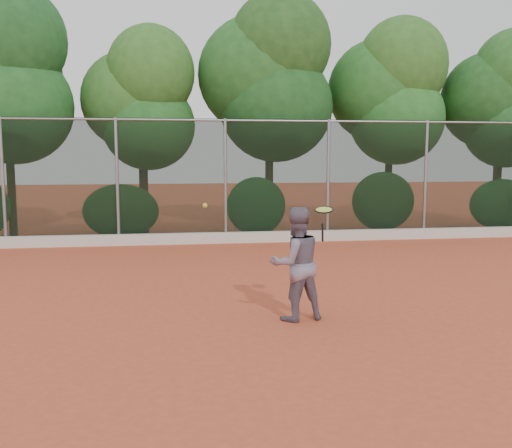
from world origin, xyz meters
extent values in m
plane|color=#C04C2D|center=(0.00, 0.00, 0.00)|extent=(80.00, 80.00, 0.00)
cube|color=beige|center=(0.00, 6.82, 0.15)|extent=(24.00, 0.20, 0.30)
imported|color=slate|center=(0.34, -0.85, 0.86)|extent=(0.96, 0.82, 1.73)
cube|color=black|center=(0.00, 7.00, 1.75)|extent=(24.00, 0.01, 3.50)
cylinder|color=gray|center=(0.00, 7.00, 3.45)|extent=(24.00, 0.06, 0.06)
cylinder|color=gray|center=(-6.00, 7.00, 1.75)|extent=(0.09, 0.09, 3.50)
cylinder|color=gray|center=(-3.00, 7.00, 1.75)|extent=(0.09, 0.09, 3.50)
cylinder|color=gray|center=(0.00, 7.00, 1.75)|extent=(0.09, 0.09, 3.50)
cylinder|color=gray|center=(3.00, 7.00, 1.75)|extent=(0.09, 0.09, 3.50)
cylinder|color=gray|center=(6.00, 7.00, 1.75)|extent=(0.09, 0.09, 3.50)
cylinder|color=#3F2A18|center=(-6.30, 8.90, 1.45)|extent=(0.24, 0.24, 2.90)
ellipsoid|color=#2C702A|center=(-6.10, 8.80, 3.90)|extent=(3.50, 2.90, 3.40)
ellipsoid|color=#256327|center=(-6.00, 8.70, 5.80)|extent=(3.10, 2.60, 3.20)
cylinder|color=#43271A|center=(-2.40, 9.30, 1.20)|extent=(0.28, 0.28, 2.40)
ellipsoid|color=#1F571E|center=(-2.20, 9.20, 3.40)|extent=(2.90, 2.40, 2.80)
ellipsoid|color=#295C1F|center=(-2.70, 9.50, 4.20)|extent=(3.20, 2.70, 3.10)
ellipsoid|color=#2A5A1F|center=(-2.10, 9.00, 5.00)|extent=(2.70, 2.30, 2.90)
cylinder|color=#3F2918|center=(1.60, 9.00, 1.50)|extent=(0.26, 0.26, 3.00)
ellipsoid|color=#266024|center=(1.80, 8.90, 4.00)|extent=(3.60, 3.00, 3.50)
ellipsoid|color=#306F2A|center=(1.30, 9.20, 5.00)|extent=(3.90, 3.20, 3.80)
ellipsoid|color=#326626|center=(1.90, 8.80, 5.90)|extent=(3.20, 2.70, 3.30)
cylinder|color=#3D2617|center=(5.70, 9.20, 1.35)|extent=(0.24, 0.24, 2.70)
ellipsoid|color=#215C1F|center=(5.90, 9.10, 3.70)|extent=(3.20, 2.70, 3.10)
ellipsoid|color=#1F541C|center=(5.40, 9.40, 4.60)|extent=(3.50, 2.90, 3.40)
ellipsoid|color=#29581E|center=(6.00, 9.00, 5.40)|extent=(3.00, 2.50, 3.10)
cylinder|color=#47291B|center=(9.40, 8.80, 1.25)|extent=(0.28, 0.28, 2.50)
ellipsoid|color=#2A6D29|center=(9.60, 8.70, 3.50)|extent=(3.00, 2.50, 2.90)
ellipsoid|color=#296024|center=(9.10, 9.00, 4.30)|extent=(3.30, 2.80, 3.20)
ellipsoid|color=#306225|center=(-3.00, 7.80, 0.85)|extent=(2.20, 1.16, 1.60)
ellipsoid|color=#2C742C|center=(1.00, 7.80, 0.95)|extent=(1.80, 1.04, 1.76)
ellipsoid|color=#316727|center=(5.00, 7.80, 1.05)|extent=(2.00, 1.10, 1.84)
ellipsoid|color=#2B712B|center=(9.00, 7.80, 0.90)|extent=(2.16, 1.12, 1.64)
cylinder|color=black|center=(0.74, -0.87, 1.34)|extent=(0.07, 0.11, 0.29)
torus|color=black|center=(0.74, -0.93, 1.69)|extent=(0.37, 0.36, 0.10)
cylinder|color=#C3D63E|center=(0.74, -0.93, 1.69)|extent=(0.31, 0.31, 0.07)
sphere|color=#B3D12F|center=(-1.01, -0.70, 1.75)|extent=(0.07, 0.07, 0.07)
camera|label=1|loc=(-1.48, -9.15, 2.51)|focal=40.00mm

